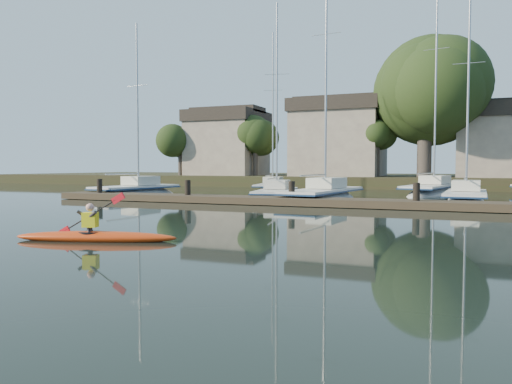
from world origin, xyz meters
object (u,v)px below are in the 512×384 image
at_px(sailboat_3, 466,207).
at_px(sailboat_6, 433,197).
at_px(kayak, 95,235).
at_px(sailboat_5, 272,193).
at_px(sailboat_0, 136,199).
at_px(sailboat_2, 323,204).
at_px(sailboat_1, 276,202).
at_px(dock, 351,203).

height_order(sailboat_3, sailboat_6, sailboat_6).
distance_m(kayak, sailboat_5, 27.25).
xyz_separation_m(sailboat_0, sailboat_6, (18.22, 9.25, 0.01)).
xyz_separation_m(sailboat_2, sailboat_6, (5.43, 9.30, 0.00)).
distance_m(sailboat_5, sailboat_6, 12.10).
bearing_deg(sailboat_6, sailboat_3, -64.84).
relative_size(kayak, sailboat_2, 0.27).
height_order(sailboat_2, sailboat_3, sailboat_2).
bearing_deg(sailboat_3, sailboat_5, 150.93).
bearing_deg(sailboat_5, sailboat_3, -41.79).
bearing_deg(sailboat_1, sailboat_5, 101.13).
height_order(dock, sailboat_2, sailboat_2).
xyz_separation_m(kayak, sailboat_0, (-11.09, 17.25, -0.38)).
bearing_deg(sailboat_0, kayak, -50.83).
bearing_deg(sailboat_2, sailboat_0, -174.04).
distance_m(sailboat_0, sailboat_3, 20.28).
bearing_deg(sailboat_2, sailboat_6, 65.94).
distance_m(dock, sailboat_2, 4.42).
xyz_separation_m(sailboat_2, sailboat_5, (-6.67, 9.60, 0.03)).
bearing_deg(kayak, sailboat_6, 57.29).
xyz_separation_m(sailboat_5, sailboat_6, (12.09, -0.29, -0.03)).
bearing_deg(sailboat_5, dock, -66.61).
bearing_deg(sailboat_3, sailboat_6, 106.00).
distance_m(dock, sailboat_5, 16.08).
relative_size(sailboat_1, sailboat_3, 1.00).
bearing_deg(sailboat_1, kayak, -96.28).
relative_size(dock, sailboat_6, 1.97).
height_order(dock, sailboat_0, sailboat_0).
xyz_separation_m(sailboat_1, sailboat_5, (-3.65, 9.18, 0.00)).
bearing_deg(sailboat_0, sailboat_2, 6.18).
bearing_deg(sailboat_2, sailboat_5, 130.99).
bearing_deg(sailboat_5, sailboat_1, -78.91).
bearing_deg(kayak, dock, 55.71).
distance_m(sailboat_0, sailboat_6, 20.43).
distance_m(sailboat_1, sailboat_6, 12.26).
bearing_deg(sailboat_1, sailboat_0, 171.54).
distance_m(kayak, sailboat_2, 17.28).
bearing_deg(dock, sailboat_3, 42.84).
distance_m(kayak, sailboat_3, 20.41).
bearing_deg(sailboat_1, sailboat_2, -18.36).
distance_m(sailboat_0, sailboat_5, 11.34).
height_order(sailboat_0, sailboat_3, sailboat_3).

